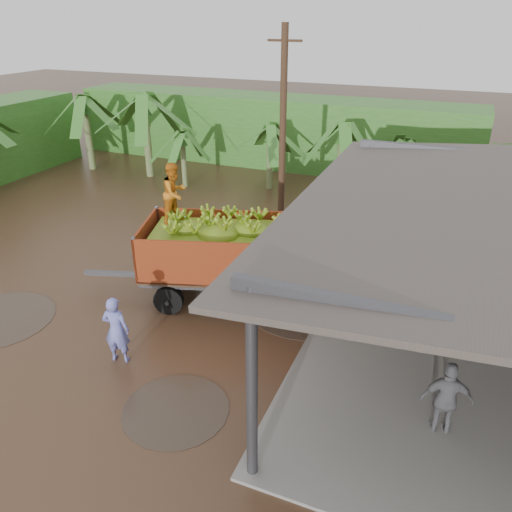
{
  "coord_description": "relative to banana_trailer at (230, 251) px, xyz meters",
  "views": [
    {
      "loc": [
        7.83,
        -9.65,
        7.66
      ],
      "look_at": [
        2.85,
        2.43,
        1.22
      ],
      "focal_mm": 35.0,
      "sensor_mm": 36.0,
      "label": 1
    }
  ],
  "objects": [
    {
      "name": "man_blue",
      "position": [
        -1.22,
        -3.76,
        -0.63
      ],
      "size": [
        0.71,
        0.55,
        1.75
      ],
      "primitive_type": "imported",
      "rotation": [
        0.0,
        0.0,
        3.36
      ],
      "color": "#6B70C3",
      "rests_on": "ground"
    },
    {
      "name": "man_grey",
      "position": [
        6.16,
        -3.25,
        -0.65
      ],
      "size": [
        1.08,
        0.65,
        1.71
      ],
      "primitive_type": "imported",
      "rotation": [
        0.0,
        0.0,
        3.38
      ],
      "color": "slate",
      "rests_on": "ground"
    },
    {
      "name": "utility_pole",
      "position": [
        -0.33,
        5.25,
        2.21
      ],
      "size": [
        1.2,
        0.24,
        7.33
      ],
      "color": "#47301E",
      "rests_on": "ground"
    },
    {
      "name": "ground",
      "position": [
        -2.25,
        -1.92,
        -1.51
      ],
      "size": [
        100.0,
        100.0,
        0.0
      ],
      "primitive_type": "plane",
      "color": "black",
      "rests_on": "ground"
    },
    {
      "name": "banana_plants",
      "position": [
        -8.95,
        4.16,
        0.4
      ],
      "size": [
        24.42,
        20.67,
        4.47
      ],
      "color": "#2D661E",
      "rests_on": "ground"
    },
    {
      "name": "hedge_north",
      "position": [
        -4.25,
        14.08,
        0.29
      ],
      "size": [
        22.0,
        3.0,
        3.6
      ],
      "primitive_type": "cube",
      "color": "#2D661E",
      "rests_on": "ground"
    },
    {
      "name": "banana_trailer",
      "position": [
        0.0,
        0.0,
        0.0
      ],
      "size": [
        6.96,
        3.78,
        4.0
      ],
      "rotation": [
        0.0,
        0.0,
        0.3
      ],
      "color": "#C4421C",
      "rests_on": "ground"
    }
  ]
}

